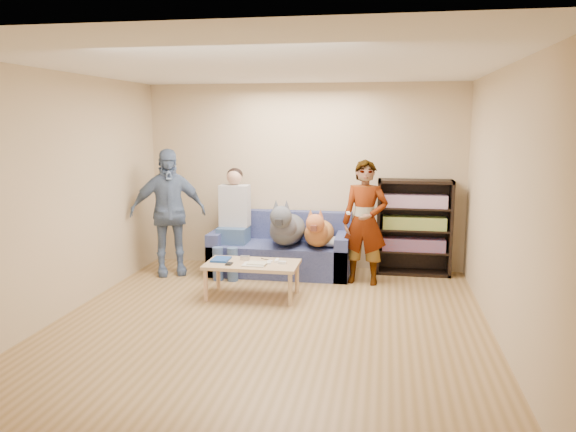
% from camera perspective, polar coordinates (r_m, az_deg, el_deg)
% --- Properties ---
extents(ground, '(5.00, 5.00, 0.00)m').
position_cam_1_polar(ground, '(5.88, -2.05, -11.14)').
color(ground, olive).
rests_on(ground, ground).
extents(ceiling, '(5.00, 5.00, 0.00)m').
position_cam_1_polar(ceiling, '(5.51, -2.22, 15.00)').
color(ceiling, white).
rests_on(ceiling, ground).
extents(wall_back, '(4.50, 0.00, 4.50)m').
position_cam_1_polar(wall_back, '(7.99, 1.61, 4.02)').
color(wall_back, tan).
rests_on(wall_back, ground).
extents(wall_front, '(4.50, 0.00, 4.50)m').
position_cam_1_polar(wall_front, '(3.19, -11.54, -4.84)').
color(wall_front, tan).
rests_on(wall_front, ground).
extents(wall_left, '(0.00, 5.00, 5.00)m').
position_cam_1_polar(wall_left, '(6.40, -22.25, 1.89)').
color(wall_left, tan).
rests_on(wall_left, ground).
extents(wall_right, '(0.00, 5.00, 5.00)m').
position_cam_1_polar(wall_right, '(5.54, 21.28, 0.83)').
color(wall_right, tan).
rests_on(wall_right, ground).
extents(blanket, '(0.37, 0.32, 0.13)m').
position_cam_1_polar(blanket, '(7.52, 4.41, -2.59)').
color(blanket, '#ACABB0').
rests_on(blanket, sofa).
extents(person_standing_right, '(0.63, 0.45, 1.60)m').
position_cam_1_polar(person_standing_right, '(7.24, 7.81, -0.65)').
color(person_standing_right, gray).
rests_on(person_standing_right, ground).
extents(person_standing_left, '(1.09, 0.83, 1.72)m').
position_cam_1_polar(person_standing_left, '(7.77, -12.08, 0.38)').
color(person_standing_left, '#6789A6').
rests_on(person_standing_left, ground).
extents(held_controller, '(0.06, 0.11, 0.03)m').
position_cam_1_polar(held_controller, '(7.03, 6.14, 0.30)').
color(held_controller, white).
rests_on(held_controller, person_standing_right).
extents(notebook_blue, '(0.20, 0.26, 0.03)m').
position_cam_1_polar(notebook_blue, '(6.84, -6.83, -4.39)').
color(notebook_blue, navy).
rests_on(notebook_blue, coffee_table).
extents(papers, '(0.26, 0.20, 0.02)m').
position_cam_1_polar(papers, '(6.59, -3.44, -4.94)').
color(papers, beige).
rests_on(papers, coffee_table).
extents(magazine, '(0.22, 0.17, 0.01)m').
position_cam_1_polar(magazine, '(6.60, -3.14, -4.79)').
color(magazine, '#C1B99A').
rests_on(magazine, coffee_table).
extents(camera_silver, '(0.11, 0.06, 0.05)m').
position_cam_1_polar(camera_silver, '(6.83, -4.41, -4.27)').
color(camera_silver, '#AEAEB3').
rests_on(camera_silver, coffee_table).
extents(controller_a, '(0.04, 0.13, 0.03)m').
position_cam_1_polar(controller_a, '(6.73, -1.13, -4.54)').
color(controller_a, white).
rests_on(controller_a, coffee_table).
extents(controller_b, '(0.09, 0.06, 0.03)m').
position_cam_1_polar(controller_b, '(6.64, -0.59, -4.74)').
color(controller_b, silver).
rests_on(controller_b, coffee_table).
extents(headphone_cup_a, '(0.07, 0.07, 0.02)m').
position_cam_1_polar(headphone_cup_a, '(6.63, -2.01, -4.81)').
color(headphone_cup_a, white).
rests_on(headphone_cup_a, coffee_table).
extents(headphone_cup_b, '(0.07, 0.07, 0.02)m').
position_cam_1_polar(headphone_cup_b, '(6.71, -1.87, -4.64)').
color(headphone_cup_b, white).
rests_on(headphone_cup_b, coffee_table).
extents(pen_orange, '(0.13, 0.06, 0.01)m').
position_cam_1_polar(pen_orange, '(6.55, -4.16, -5.07)').
color(pen_orange, orange).
rests_on(pen_orange, coffee_table).
extents(pen_black, '(0.13, 0.08, 0.01)m').
position_cam_1_polar(pen_black, '(6.84, -2.32, -4.41)').
color(pen_black, black).
rests_on(pen_black, coffee_table).
extents(wallet, '(0.07, 0.12, 0.02)m').
position_cam_1_polar(wallet, '(6.64, -6.01, -4.85)').
color(wallet, black).
rests_on(wallet, coffee_table).
extents(sofa, '(1.90, 0.85, 0.82)m').
position_cam_1_polar(sofa, '(7.81, -0.68, -3.70)').
color(sofa, '#515B93').
rests_on(sofa, ground).
extents(person_seated, '(0.40, 0.73, 1.47)m').
position_cam_1_polar(person_seated, '(7.73, -5.60, -0.15)').
color(person_seated, '#3C5F85').
rests_on(person_seated, sofa).
extents(dog_gray, '(0.47, 1.28, 0.67)m').
position_cam_1_polar(dog_gray, '(7.54, -0.16, -1.19)').
color(dog_gray, '#45474E').
rests_on(dog_gray, sofa).
extents(dog_tan, '(0.39, 1.16, 0.57)m').
position_cam_1_polar(dog_tan, '(7.47, 3.12, -1.62)').
color(dog_tan, '#AD6334').
rests_on(dog_tan, sofa).
extents(coffee_table, '(1.10, 0.60, 0.42)m').
position_cam_1_polar(coffee_table, '(6.71, -3.65, -5.15)').
color(coffee_table, tan).
rests_on(coffee_table, ground).
extents(bookshelf, '(1.00, 0.34, 1.30)m').
position_cam_1_polar(bookshelf, '(7.84, 12.68, -0.91)').
color(bookshelf, black).
rests_on(bookshelf, ground).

